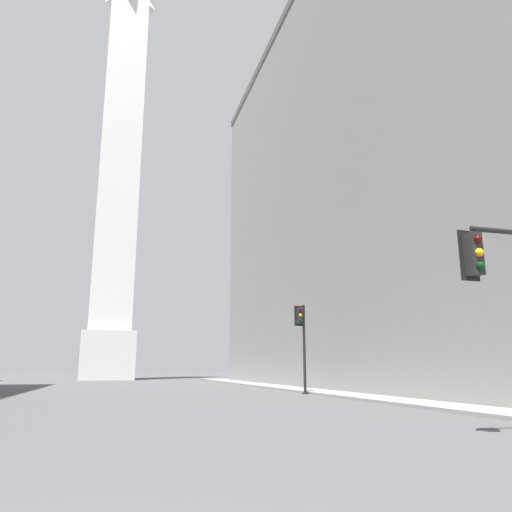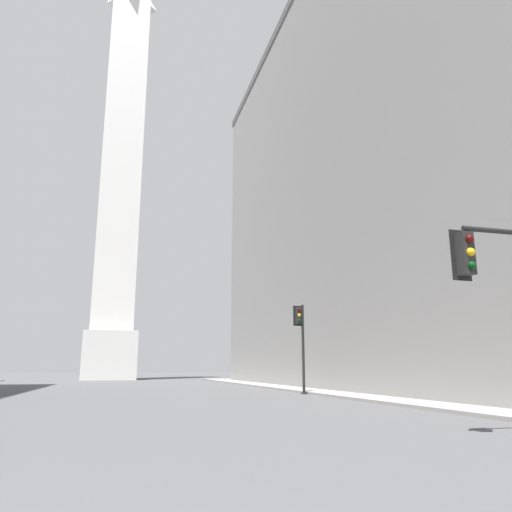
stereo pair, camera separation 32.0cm
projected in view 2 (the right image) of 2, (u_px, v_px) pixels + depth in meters
The scene contains 4 objects.
sidewalk_right at pixel (356, 394), 30.55m from camera, with size 5.00×87.36×0.15m, color gray.
building_right at pixel (412, 173), 43.86m from camera, with size 19.96×58.15×36.78m.
obelisk at pixel (122, 168), 77.56m from camera, with size 7.39×7.39×67.45m.
traffic_light_mid_right at pixel (301, 335), 32.42m from camera, with size 0.78×0.50×5.68m.
Camera 2 is at (1.25, -2.76, 1.62)m, focal length 35.00 mm.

